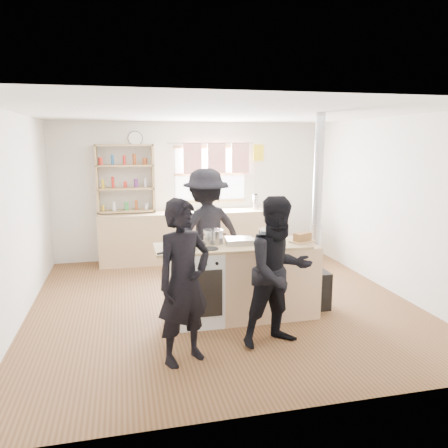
{
  "coord_description": "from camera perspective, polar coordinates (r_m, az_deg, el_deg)",
  "views": [
    {
      "loc": [
        -1.24,
        -5.5,
        2.16
      ],
      "look_at": [
        0.01,
        -0.1,
        1.1
      ],
      "focal_mm": 35.0,
      "sensor_mm": 36.0,
      "label": 1
    }
  ],
  "objects": [
    {
      "name": "ground",
      "position": [
        6.04,
        -0.29,
        -10.19
      ],
      "size": [
        5.0,
        5.0,
        0.01
      ],
      "primitive_type": "cube",
      "color": "brown",
      "rests_on": "ground"
    },
    {
      "name": "stockpot_counter",
      "position": [
        5.34,
        5.88,
        -1.58
      ],
      "size": [
        0.26,
        0.26,
        0.2
      ],
      "color": "#B7B7B9",
      "rests_on": "cooking_island"
    },
    {
      "name": "person_near_left",
      "position": [
        4.27,
        -5.26,
        -7.57
      ],
      "size": [
        0.71,
        0.62,
        1.63
      ],
      "primitive_type": "imported",
      "rotation": [
        0.0,
        0.0,
        0.47
      ],
      "color": "black",
      "rests_on": "ground"
    },
    {
      "name": "person_far",
      "position": [
        6.16,
        -2.37,
        -1.06
      ],
      "size": [
        1.29,
        0.96,
        1.78
      ],
      "primitive_type": "imported",
      "rotation": [
        0.0,
        0.0,
        3.42
      ],
      "color": "black",
      "rests_on": "ground"
    },
    {
      "name": "bread_board",
      "position": [
        5.44,
        10.2,
        -1.86
      ],
      "size": [
        0.34,
        0.3,
        0.12
      ],
      "color": "tan",
      "rests_on": "cooking_island"
    },
    {
      "name": "stockpot_stove",
      "position": [
        5.28,
        -1.4,
        -1.66
      ],
      "size": [
        0.25,
        0.25,
        0.2
      ],
      "color": "#B2B2B4",
      "rests_on": "cooking_island"
    },
    {
      "name": "flue_heater",
      "position": [
        5.77,
        11.81,
        -4.56
      ],
      "size": [
        0.35,
        0.35,
        2.5
      ],
      "color": "black",
      "rests_on": "ground"
    },
    {
      "name": "skillet_greens",
      "position": [
        5.0,
        -5.64,
        -3.11
      ],
      "size": [
        0.47,
        0.47,
        0.05
      ],
      "color": "black",
      "rests_on": "cooking_island"
    },
    {
      "name": "thermos",
      "position": [
        8.16,
        4.12,
        2.87
      ],
      "size": [
        0.1,
        0.1,
        0.27
      ],
      "primitive_type": "cylinder",
      "color": "silver",
      "rests_on": "back_counter"
    },
    {
      "name": "person_near_right",
      "position": [
        4.65,
        7.18,
        -6.24
      ],
      "size": [
        0.88,
        0.75,
        1.6
      ],
      "primitive_type": "imported",
      "rotation": [
        0.0,
        0.0,
        0.19
      ],
      "color": "black",
      "rests_on": "ground"
    },
    {
      "name": "roast_tray",
      "position": [
        5.3,
        2.03,
        -2.18
      ],
      "size": [
        0.36,
        0.32,
        0.06
      ],
      "color": "silver",
      "rests_on": "cooking_island"
    },
    {
      "name": "cooking_island",
      "position": [
        5.41,
        2.51,
        -7.42
      ],
      "size": [
        1.97,
        0.64,
        0.93
      ],
      "color": "white",
      "rests_on": "ground"
    },
    {
      "name": "shelving_unit",
      "position": [
        7.86,
        -12.76,
        5.84
      ],
      "size": [
        1.0,
        0.28,
        1.2
      ],
      "color": "tan",
      "rests_on": "back_counter"
    },
    {
      "name": "back_counter",
      "position": [
        8.0,
        -3.82,
        -1.54
      ],
      "size": [
        3.4,
        0.55,
        0.9
      ],
      "primitive_type": "cube",
      "color": "tan",
      "rests_on": "ground"
    }
  ]
}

